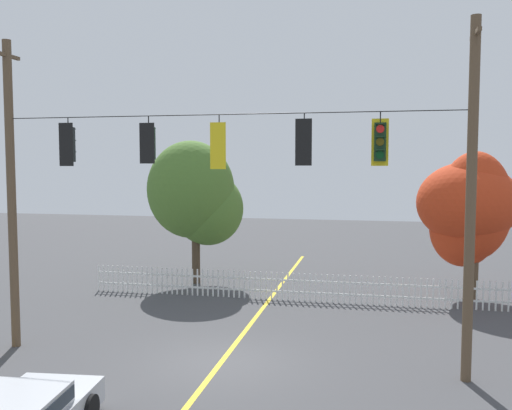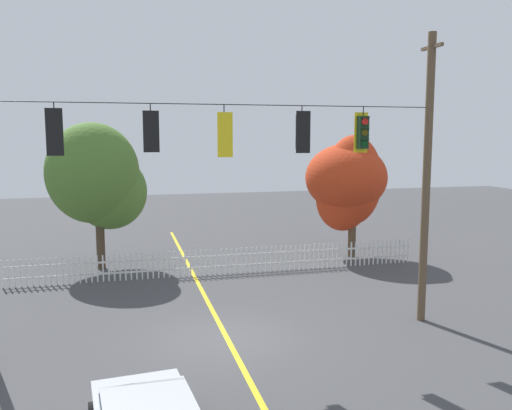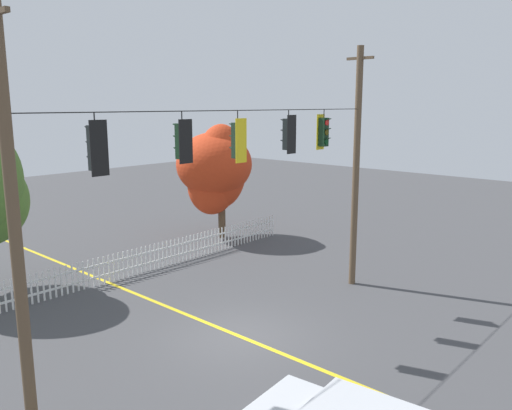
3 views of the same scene
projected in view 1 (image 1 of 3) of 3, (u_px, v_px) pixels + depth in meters
name	position (u px, v px, depth m)	size (l,w,h in m)	color
ground	(222.00, 362.00, 15.41)	(80.00, 80.00, 0.00)	#424244
lane_centerline_stripe	(222.00, 362.00, 15.41)	(0.16, 36.00, 0.01)	gold
signal_support_span	(221.00, 196.00, 15.07)	(13.13, 1.10, 9.11)	brown
traffic_signal_eastbound_side	(68.00, 144.00, 15.89)	(0.43, 0.38, 1.39)	black
traffic_signal_westbound_side	(149.00, 143.00, 15.38)	(0.43, 0.38, 1.32)	black
traffic_signal_northbound_secondary	(219.00, 146.00, 14.96)	(0.43, 0.38, 1.47)	black
traffic_signal_southbound_primary	(304.00, 142.00, 14.48)	(0.43, 0.38, 1.37)	black
traffic_signal_northbound_primary	(380.00, 142.00, 14.10)	(0.43, 0.38, 1.38)	black
white_picket_fence	(302.00, 287.00, 22.21)	(17.81, 0.06, 1.12)	white
autumn_maple_near_fence	(197.00, 197.00, 25.40)	(4.38, 3.53, 6.56)	#473828
autumn_maple_mid	(469.00, 209.00, 22.51)	(4.03, 3.85, 6.01)	brown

